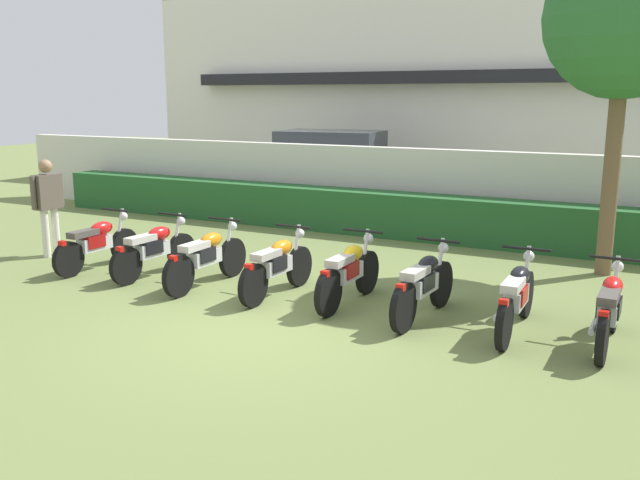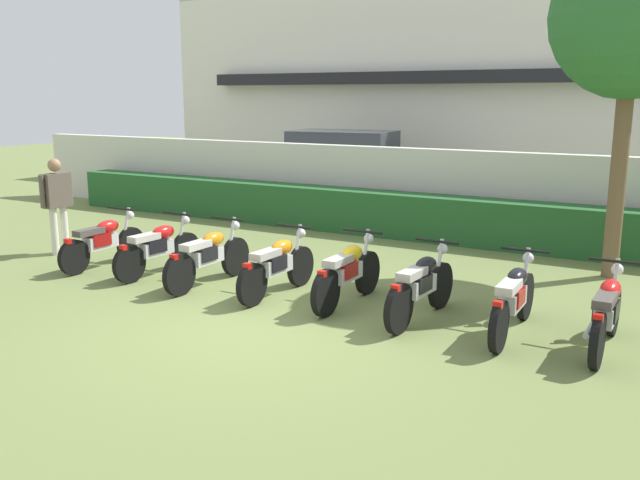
{
  "view_description": "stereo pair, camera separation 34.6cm",
  "coord_description": "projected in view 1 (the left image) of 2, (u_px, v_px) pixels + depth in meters",
  "views": [
    {
      "loc": [
        4.4,
        -6.77,
        2.82
      ],
      "look_at": [
        0.0,
        1.62,
        0.81
      ],
      "focal_mm": 38.3,
      "sensor_mm": 36.0,
      "label": 1
    },
    {
      "loc": [
        4.7,
        -6.61,
        2.82
      ],
      "look_at": [
        0.0,
        1.62,
        0.81
      ],
      "focal_mm": 38.3,
      "sensor_mm": 36.0,
      "label": 2
    }
  ],
  "objects": [
    {
      "name": "building",
      "position": [
        529.0,
        84.0,
        21.58
      ],
      "size": [
        24.39,
        6.5,
        6.37
      ],
      "color": "white",
      "rests_on": "ground"
    },
    {
      "name": "motorcycle_in_row_7",
      "position": [
        609.0,
        309.0,
        7.72
      ],
      "size": [
        0.6,
        1.82,
        0.96
      ],
      "rotation": [
        0.0,
        0.0,
        1.56
      ],
      "color": "black",
      "rests_on": "ground"
    },
    {
      "name": "motorcycle_in_row_0",
      "position": [
        97.0,
        243.0,
        11.23
      ],
      "size": [
        0.6,
        1.8,
        0.95
      ],
      "rotation": [
        0.0,
        0.0,
        1.55
      ],
      "color": "black",
      "rests_on": "ground"
    },
    {
      "name": "motorcycle_in_row_6",
      "position": [
        516.0,
        297.0,
        8.21
      ],
      "size": [
        0.6,
        1.94,
        0.96
      ],
      "rotation": [
        0.0,
        0.0,
        1.59
      ],
      "color": "black",
      "rests_on": "ground"
    },
    {
      "name": "tree_near_inspector",
      "position": [
        625.0,
        20.0,
        10.17
      ],
      "size": [
        2.4,
        2.4,
        5.15
      ],
      "color": "brown",
      "rests_on": "ground"
    },
    {
      "name": "motorcycle_in_row_3",
      "position": [
        277.0,
        266.0,
        9.71
      ],
      "size": [
        0.6,
        1.82,
        0.96
      ],
      "rotation": [
        0.0,
        0.0,
        1.54
      ],
      "color": "black",
      "rests_on": "ground"
    },
    {
      "name": "motorcycle_in_row_2",
      "position": [
        206.0,
        257.0,
        10.21
      ],
      "size": [
        0.6,
        1.93,
        0.97
      ],
      "rotation": [
        0.0,
        0.0,
        1.56
      ],
      "color": "black",
      "rests_on": "ground"
    },
    {
      "name": "hedge_row",
      "position": [
        422.0,
        217.0,
        13.58
      ],
      "size": [
        18.53,
        0.7,
        0.89
      ],
      "primitive_type": "cube",
      "color": "#235628",
      "rests_on": "ground"
    },
    {
      "name": "compound_wall",
      "position": [
        434.0,
        191.0,
        14.1
      ],
      "size": [
        23.17,
        0.3,
        1.75
      ],
      "primitive_type": "cube",
      "color": "silver",
      "rests_on": "ground"
    },
    {
      "name": "motorcycle_in_row_5",
      "position": [
        423.0,
        285.0,
        8.7
      ],
      "size": [
        0.6,
        1.86,
        0.97
      ],
      "rotation": [
        0.0,
        0.0,
        1.51
      ],
      "color": "black",
      "rests_on": "ground"
    },
    {
      "name": "ground",
      "position": [
        259.0,
        328.0,
        8.45
      ],
      "size": [
        60.0,
        60.0,
        0.0
      ],
      "primitive_type": "plane",
      "color": "olive"
    },
    {
      "name": "parked_car",
      "position": [
        336.0,
        166.0,
        18.5
      ],
      "size": [
        4.67,
        2.46,
        1.89
      ],
      "rotation": [
        0.0,
        0.0,
        0.11
      ],
      "color": "black",
      "rests_on": "ground"
    },
    {
      "name": "motorcycle_in_row_1",
      "position": [
        154.0,
        249.0,
        10.76
      ],
      "size": [
        0.6,
        1.8,
        0.95
      ],
      "rotation": [
        0.0,
        0.0,
        1.5
      ],
      "color": "black",
      "rests_on": "ground"
    },
    {
      "name": "inspector_person",
      "position": [
        48.0,
        199.0,
        12.03
      ],
      "size": [
        0.23,
        0.69,
        1.73
      ],
      "color": "silver",
      "rests_on": "ground"
    },
    {
      "name": "motorcycle_in_row_4",
      "position": [
        349.0,
        272.0,
        9.31
      ],
      "size": [
        0.6,
        1.84,
        0.97
      ],
      "rotation": [
        0.0,
        0.0,
        1.56
      ],
      "color": "black",
      "rests_on": "ground"
    }
  ]
}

